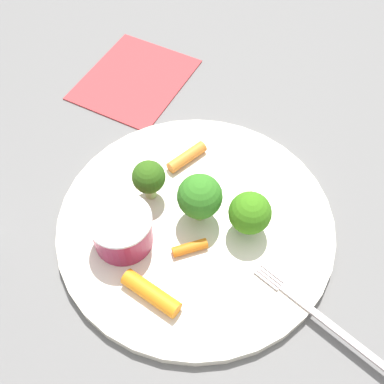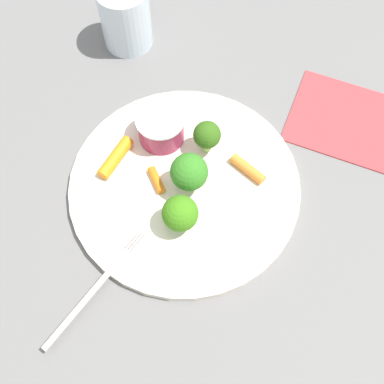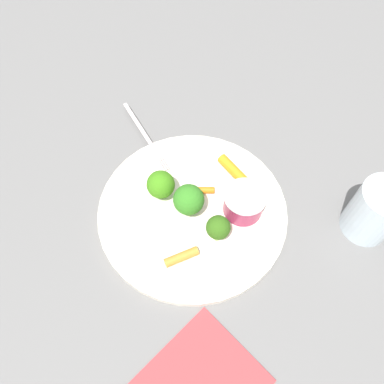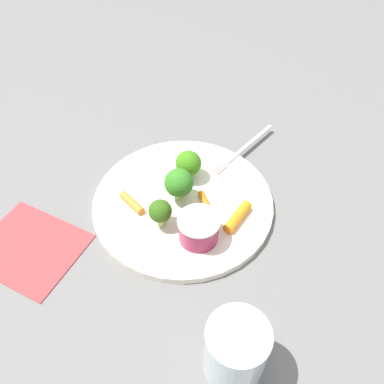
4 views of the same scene
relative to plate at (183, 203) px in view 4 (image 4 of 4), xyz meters
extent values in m
plane|color=slate|center=(0.00, 0.00, -0.01)|extent=(2.40, 2.40, 0.00)
cylinder|color=silver|center=(0.00, 0.00, 0.00)|extent=(0.29, 0.29, 0.01)
cylinder|color=#942246|center=(0.06, -0.05, 0.03)|extent=(0.06, 0.06, 0.04)
cylinder|color=silver|center=(0.06, -0.05, 0.05)|extent=(0.06, 0.06, 0.00)
cylinder|color=#7FBE74|center=(-0.02, 0.05, 0.01)|extent=(0.01, 0.01, 0.01)
sphere|color=#3B7D17|center=(-0.02, 0.05, 0.04)|extent=(0.04, 0.04, 0.04)
cylinder|color=#93C45B|center=(-0.01, 0.00, 0.02)|extent=(0.01, 0.01, 0.02)
sphere|color=#327720|center=(-0.01, 0.00, 0.04)|extent=(0.05, 0.05, 0.05)
cylinder|color=#9ABD6B|center=(0.00, -0.06, 0.02)|extent=(0.01, 0.01, 0.02)
sphere|color=#305B16|center=(0.00, -0.06, 0.04)|extent=(0.03, 0.03, 0.03)
cylinder|color=orange|center=(0.09, 0.01, 0.01)|extent=(0.02, 0.06, 0.02)
cylinder|color=orange|center=(-0.06, -0.05, 0.01)|extent=(0.05, 0.02, 0.01)
cylinder|color=orange|center=(0.03, 0.01, 0.01)|extent=(0.03, 0.03, 0.01)
cube|color=beige|center=(0.03, 0.18, 0.01)|extent=(0.03, 0.14, 0.00)
cube|color=beige|center=(0.02, 0.09, 0.01)|extent=(0.01, 0.03, 0.00)
cube|color=beige|center=(0.02, 0.09, 0.01)|extent=(0.01, 0.03, 0.00)
cube|color=beige|center=(0.01, 0.09, 0.01)|extent=(0.01, 0.03, 0.00)
cube|color=beige|center=(0.01, 0.09, 0.01)|extent=(0.01, 0.03, 0.00)
cylinder|color=silver|center=(0.19, -0.18, 0.04)|extent=(0.07, 0.07, 0.09)
cube|color=#B3383B|center=(-0.14, -0.19, 0.00)|extent=(0.16, 0.14, 0.00)
camera|label=1|loc=(0.21, 0.14, 0.43)|focal=44.41mm
camera|label=2|loc=(-0.14, 0.24, 0.54)|focal=45.18mm
camera|label=3|loc=(-0.17, -0.22, 0.52)|focal=35.67mm
camera|label=4|loc=(0.24, -0.34, 0.50)|focal=37.87mm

